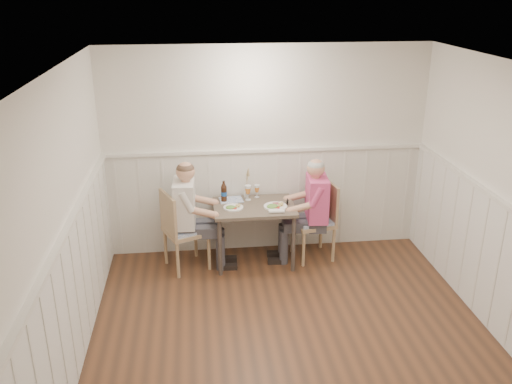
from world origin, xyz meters
The scene contains 16 objects.
ground_plane centered at (0.00, 0.00, 0.00)m, with size 4.50×4.50×0.00m, color #442C1D.
room_shell centered at (0.00, 0.00, 1.52)m, with size 4.04×4.54×2.60m.
wainscot centered at (0.00, 0.69, 0.69)m, with size 4.00×4.49×1.34m.
dining_table centered at (-0.20, 1.84, 0.65)m, with size 0.97×0.70×0.75m.
chair_right centered at (0.60, 1.88, 0.53)m, with size 0.54×0.54×0.98m.
chair_left centered at (-1.08, 1.77, 0.54)m, with size 0.61×0.61×0.99m.
man_in_pink centered at (0.52, 1.81, 0.56)m, with size 0.64×0.44×1.34m.
diner_cream centered at (-0.98, 1.79, 0.57)m, with size 0.64×0.45×1.37m.
plate_man centered at (0.04, 1.75, 0.77)m, with size 0.28×0.28×0.07m.
plate_diner centered at (-0.46, 1.78, 0.77)m, with size 0.24×0.24×0.06m.
beer_glass_a centered at (-0.13, 2.10, 0.86)m, with size 0.06×0.06×0.16m.
beer_glass_b centered at (-0.25, 2.02, 0.88)m, with size 0.08×0.08×0.19m.
beer_bottle centered at (-0.55, 2.02, 0.87)m, with size 0.07×0.07×0.26m.
rolled_napkin centered at (0.04, 1.58, 0.77)m, with size 0.19×0.05×0.04m.
grass_vase centered at (-0.27, 2.09, 0.94)m, with size 0.05×0.05×0.41m.
gingham_mat centered at (-0.46, 2.05, 0.75)m, with size 0.30×0.25×0.01m.
Camera 1 is at (-0.87, -4.13, 3.24)m, focal length 38.00 mm.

